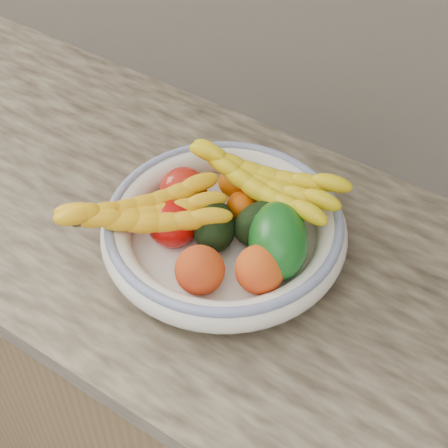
% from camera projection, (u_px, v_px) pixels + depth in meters
% --- Properties ---
extents(kitchen_counter, '(2.44, 0.66, 1.40)m').
position_uv_depth(kitchen_counter, '(231.00, 379.00, 1.45)').
color(kitchen_counter, brown).
rests_on(kitchen_counter, ground).
extents(fruit_bowl, '(0.39, 0.39, 0.08)m').
position_uv_depth(fruit_bowl, '(224.00, 229.00, 1.08)').
color(fruit_bowl, white).
rests_on(fruit_bowl, kitchen_counter).
extents(clementine_back_left, '(0.06, 0.06, 0.05)m').
position_uv_depth(clementine_back_left, '(234.00, 183.00, 1.15)').
color(clementine_back_left, orange).
rests_on(clementine_back_left, fruit_bowl).
extents(clementine_back_right, '(0.05, 0.05, 0.04)m').
position_uv_depth(clementine_back_right, '(270.00, 196.00, 1.13)').
color(clementine_back_right, '#DF4904').
rests_on(clementine_back_right, fruit_bowl).
extents(clementine_back_mid, '(0.07, 0.07, 0.05)m').
position_uv_depth(clementine_back_mid, '(242.00, 206.00, 1.11)').
color(clementine_back_mid, '#E05904').
rests_on(clementine_back_mid, fruit_bowl).
extents(tomato_left, '(0.08, 0.08, 0.07)m').
position_uv_depth(tomato_left, '(184.00, 189.00, 1.13)').
color(tomato_left, '#AA1C11').
rests_on(tomato_left, fruit_bowl).
extents(tomato_near_left, '(0.11, 0.11, 0.07)m').
position_uv_depth(tomato_near_left, '(173.00, 224.00, 1.07)').
color(tomato_near_left, '#AE0A08').
rests_on(tomato_near_left, fruit_bowl).
extents(avocado_center, '(0.11, 0.12, 0.07)m').
position_uv_depth(avocado_center, '(214.00, 226.00, 1.07)').
color(avocado_center, black).
rests_on(avocado_center, fruit_bowl).
extents(avocado_right, '(0.12, 0.13, 0.07)m').
position_uv_depth(avocado_right, '(267.00, 224.00, 1.07)').
color(avocado_right, black).
rests_on(avocado_right, fruit_bowl).
extents(green_mango, '(0.17, 0.18, 0.12)m').
position_uv_depth(green_mango, '(278.00, 240.00, 1.03)').
color(green_mango, '#0F5015').
rests_on(green_mango, fruit_bowl).
extents(peach_front, '(0.08, 0.08, 0.07)m').
position_uv_depth(peach_front, '(200.00, 270.00, 1.00)').
color(peach_front, orange).
rests_on(peach_front, fruit_bowl).
extents(peach_right, '(0.08, 0.08, 0.07)m').
position_uv_depth(peach_right, '(260.00, 269.00, 1.00)').
color(peach_right, orange).
rests_on(peach_right, fruit_bowl).
extents(banana_bunch_back, '(0.29, 0.12, 0.08)m').
position_uv_depth(banana_bunch_back, '(262.00, 185.00, 1.10)').
color(banana_bunch_back, yellow).
rests_on(banana_bunch_back, fruit_bowl).
extents(banana_bunch_front, '(0.27, 0.28, 0.08)m').
position_uv_depth(banana_bunch_front, '(143.00, 216.00, 1.06)').
color(banana_bunch_front, yellow).
rests_on(banana_bunch_front, fruit_bowl).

